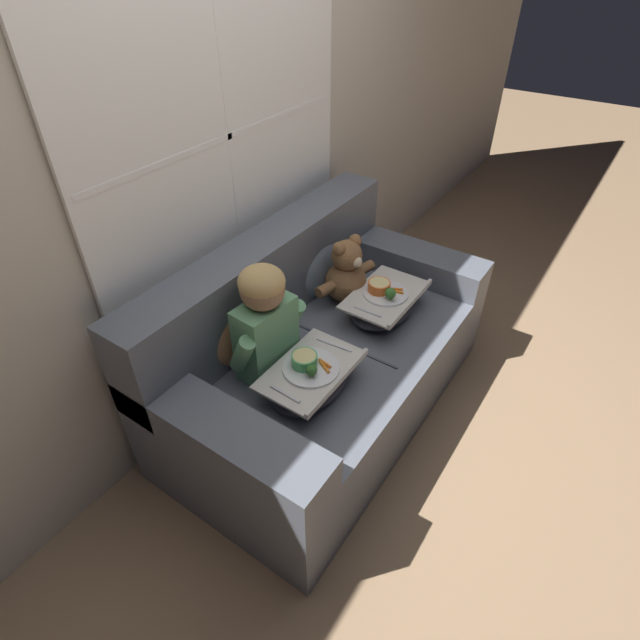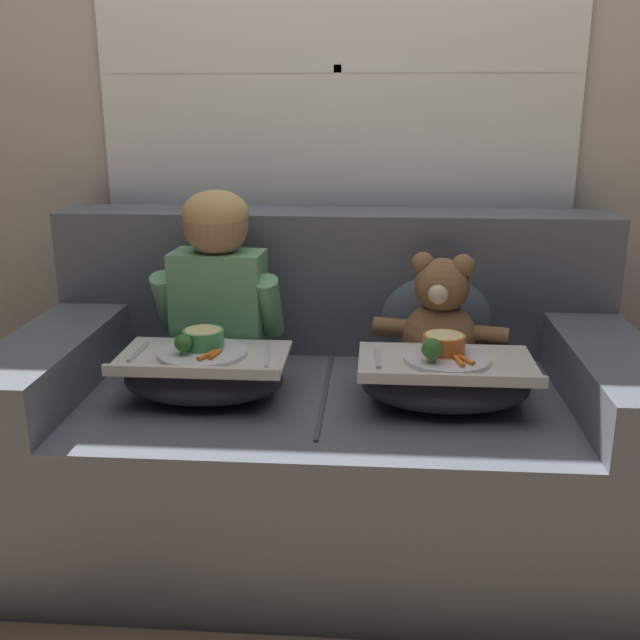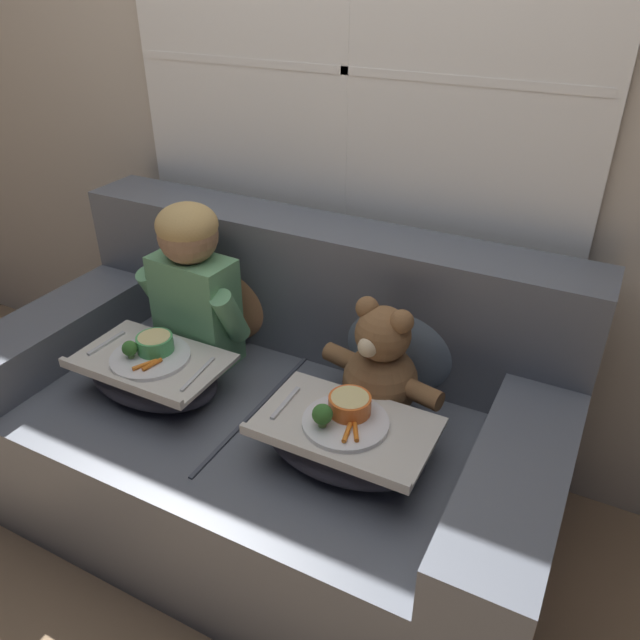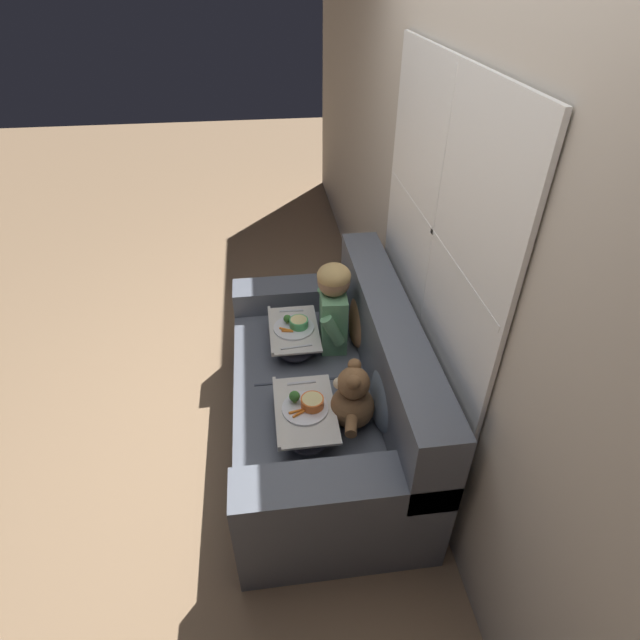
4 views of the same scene
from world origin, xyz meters
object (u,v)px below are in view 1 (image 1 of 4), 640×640
(throw_pillow_behind_teddy, at_px, (319,260))
(teddy_bear, at_px, (347,275))
(lap_tray_child, at_px, (311,378))
(child_figure, at_px, (265,317))
(lap_tray_teddy, at_px, (384,303))
(couch, at_px, (319,354))
(throw_pillow_behind_child, at_px, (237,323))

(throw_pillow_behind_teddy, relative_size, teddy_bear, 1.03)
(throw_pillow_behind_teddy, bearing_deg, lap_tray_child, -148.07)
(throw_pillow_behind_teddy, bearing_deg, child_figure, -165.18)
(throw_pillow_behind_teddy, height_order, lap_tray_teddy, throw_pillow_behind_teddy)
(couch, bearing_deg, teddy_bear, 8.62)
(teddy_bear, bearing_deg, lap_tray_teddy, -89.92)
(couch, height_order, child_figure, child_figure)
(throw_pillow_behind_teddy, xyz_separation_m, lap_tray_teddy, (-0.00, -0.40, -0.11))
(teddy_bear, relative_size, lap_tray_teddy, 0.86)
(couch, distance_m, lap_tray_child, 0.41)
(throw_pillow_behind_teddy, relative_size, lap_tray_teddy, 0.88)
(couch, distance_m, throw_pillow_behind_teddy, 0.49)
(throw_pillow_behind_child, bearing_deg, throw_pillow_behind_teddy, 0.00)
(throw_pillow_behind_child, bearing_deg, lap_tray_teddy, -31.98)
(couch, height_order, lap_tray_teddy, couch)
(throw_pillow_behind_child, bearing_deg, teddy_bear, -15.17)
(throw_pillow_behind_child, bearing_deg, couch, -34.70)
(couch, relative_size, child_figure, 3.25)
(couch, bearing_deg, child_figure, 170.73)
(throw_pillow_behind_teddy, xyz_separation_m, child_figure, (-0.63, -0.17, 0.11))
(lap_tray_teddy, bearing_deg, child_figure, 160.24)
(couch, xyz_separation_m, teddy_bear, (0.32, 0.05, 0.28))
(teddy_bear, bearing_deg, throw_pillow_behind_teddy, 89.64)
(throw_pillow_behind_child, xyz_separation_m, lap_tray_child, (-0.00, -0.40, -0.11))
(teddy_bear, bearing_deg, child_figure, 179.65)
(throw_pillow_behind_child, relative_size, child_figure, 0.75)
(throw_pillow_behind_teddy, relative_size, lap_tray_child, 0.90)
(child_figure, distance_m, lap_tray_child, 0.32)
(couch, relative_size, lap_tray_teddy, 3.79)
(child_figure, xyz_separation_m, teddy_bear, (0.63, -0.00, -0.14))
(lap_tray_child, bearing_deg, lap_tray_teddy, -0.00)
(couch, xyz_separation_m, throw_pillow_behind_teddy, (0.32, 0.22, 0.31))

